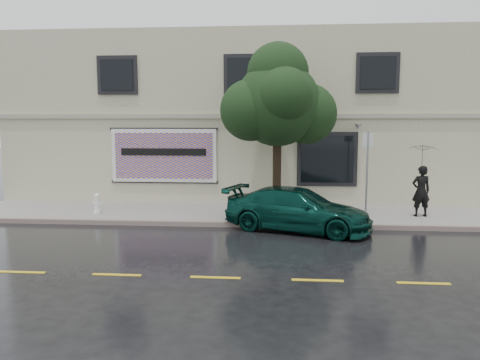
# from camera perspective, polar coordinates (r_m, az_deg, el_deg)

# --- Properties ---
(ground) EXTENTS (90.00, 90.00, 0.00)m
(ground) POSITION_cam_1_polar(r_m,az_deg,el_deg) (13.72, -1.03, -7.12)
(ground) COLOR black
(ground) RESTS_ON ground
(sidewalk) EXTENTS (20.00, 3.50, 0.15)m
(sidewalk) POSITION_cam_1_polar(r_m,az_deg,el_deg) (16.86, 0.10, -4.18)
(sidewalk) COLOR #9B9893
(sidewalk) RESTS_ON ground
(curb) EXTENTS (20.00, 0.18, 0.16)m
(curb) POSITION_cam_1_polar(r_m,az_deg,el_deg) (15.16, -0.45, -5.46)
(curb) COLOR slate
(curb) RESTS_ON ground
(road_marking) EXTENTS (19.00, 0.12, 0.01)m
(road_marking) POSITION_cam_1_polar(r_m,az_deg,el_deg) (10.38, -3.02, -11.78)
(road_marking) COLOR gold
(road_marking) RESTS_ON ground
(building) EXTENTS (20.00, 8.12, 7.00)m
(building) POSITION_cam_1_polar(r_m,az_deg,el_deg) (22.27, 1.32, 7.40)
(building) COLOR beige
(building) RESTS_ON ground
(billboard) EXTENTS (4.30, 0.16, 2.20)m
(billboard) POSITION_cam_1_polar(r_m,az_deg,el_deg) (18.76, -9.28, 2.96)
(billboard) COLOR white
(billboard) RESTS_ON ground
(car) EXTENTS (4.97, 3.43, 1.33)m
(car) POSITION_cam_1_polar(r_m,az_deg,el_deg) (14.70, 7.04, -3.57)
(car) COLOR #083028
(car) RESTS_ON ground
(pedestrian) EXTENTS (0.69, 0.50, 1.75)m
(pedestrian) POSITION_cam_1_polar(r_m,az_deg,el_deg) (17.12, 21.20, -1.27)
(pedestrian) COLOR black
(pedestrian) RESTS_ON sidewalk
(umbrella) EXTENTS (1.12, 1.12, 0.79)m
(umbrella) POSITION_cam_1_polar(r_m,az_deg,el_deg) (17.00, 21.39, 2.97)
(umbrella) COLOR black
(umbrella) RESTS_ON pedestrian
(street_tree) EXTENTS (2.92, 2.92, 5.30)m
(street_tree) POSITION_cam_1_polar(r_m,az_deg,el_deg) (16.21, 4.59, 9.18)
(street_tree) COLOR black
(street_tree) RESTS_ON sidewalk
(fire_hydrant) EXTENTS (0.29, 0.27, 0.71)m
(fire_hydrant) POSITION_cam_1_polar(r_m,az_deg,el_deg) (17.37, -17.01, -2.75)
(fire_hydrant) COLOR white
(fire_hydrant) RESTS_ON sidewalk
(sign_pole) EXTENTS (0.36, 0.06, 2.91)m
(sign_pole) POSITION_cam_1_polar(r_m,az_deg,el_deg) (16.25, 15.25, 1.55)
(sign_pole) COLOR gray
(sign_pole) RESTS_ON sidewalk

